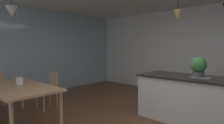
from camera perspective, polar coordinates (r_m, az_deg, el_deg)
The scene contains 9 objects.
wall_back_kitchen at distance 6.15m, azimuth 26.63°, elevation 2.83°, with size 10.00×0.12×2.70m, color silver.
window_wall_left_glazing at distance 6.37m, azimuth -22.54°, elevation 2.99°, with size 0.06×8.40×2.70m, color #9EB7C6.
dining_table at distance 4.02m, azimuth -26.99°, elevation -7.46°, with size 1.88×0.98×0.73m.
chair_far_left at distance 4.78m, azimuth -18.88°, elevation -7.81°, with size 0.41×0.41×0.87m.
kitchen_island at distance 3.99m, azimuth 24.91°, elevation -10.55°, with size 2.27×0.89×0.91m.
pendant_over_table at distance 3.96m, azimuth -28.43°, elevation 13.52°, with size 0.21×0.21×0.67m.
pendant_over_island_main at distance 4.08m, azimuth 19.59°, elevation 13.46°, with size 0.17×0.17×0.69m.
potted_plant_on_island at distance 3.88m, azimuth 25.04°, elevation -1.26°, with size 0.29×0.29×0.38m.
vase_on_dining_table at distance 4.11m, azimuth -26.55°, elevation -5.27°, with size 0.13×0.13×0.14m.
Camera 1 is at (1.74, -2.64, 1.45)m, focal length 29.75 mm.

